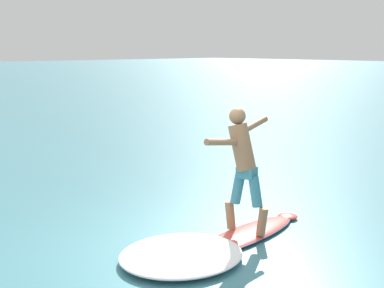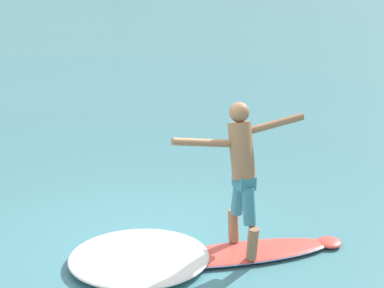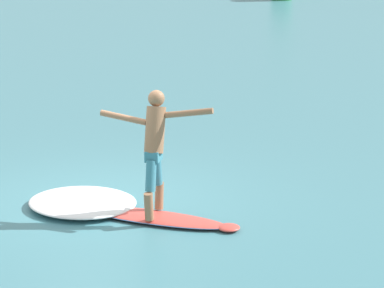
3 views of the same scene
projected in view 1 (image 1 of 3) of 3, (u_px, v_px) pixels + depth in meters
ground_plane at (169, 250)px, 7.39m from camera, size 200.00×200.00×0.00m
surfboard at (247, 234)px, 7.91m from camera, size 2.50×0.84×0.23m
surfer at (243, 159)px, 7.72m from camera, size 1.67×0.74×1.83m
wave_foam_at_tail at (181, 254)px, 7.03m from camera, size 1.73×1.57×0.17m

